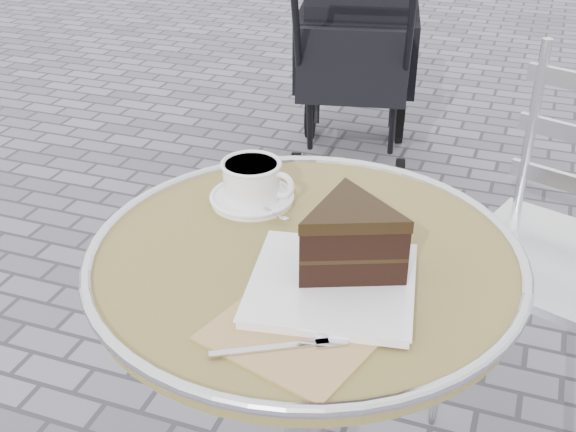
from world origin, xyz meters
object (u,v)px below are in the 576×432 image
(cafe_table, at_px, (304,332))
(cappuccino_set, at_px, (252,184))
(cake_plate_set, at_px, (346,250))
(baby_stroller, at_px, (356,59))

(cafe_table, relative_size, cappuccino_set, 4.50)
(cake_plate_set, relative_size, baby_stroller, 0.37)
(cafe_table, bearing_deg, cappuccino_set, 138.10)
(cafe_table, distance_m, cappuccino_set, 0.28)
(cafe_table, height_order, cappuccino_set, cappuccino_set)
(baby_stroller, bearing_deg, cafe_table, -89.88)
(cappuccino_set, relative_size, baby_stroller, 0.16)
(cappuccino_set, xyz_separation_m, cake_plate_set, (0.23, -0.19, 0.03))
(cake_plate_set, bearing_deg, cappuccino_set, 130.57)
(cappuccino_set, bearing_deg, cafe_table, -42.13)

